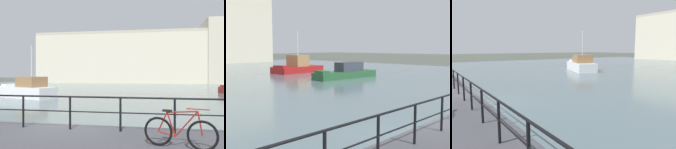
{
  "view_description": "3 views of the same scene",
  "coord_description": "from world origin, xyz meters",
  "views": [
    {
      "loc": [
        3.12,
        -8.43,
        2.67
      ],
      "look_at": [
        0.95,
        3.45,
        2.58
      ],
      "focal_mm": 40.17,
      "sensor_mm": 36.0,
      "label": 1
    },
    {
      "loc": [
        -9.78,
        -4.44,
        3.39
      ],
      "look_at": [
        0.85,
        5.59,
        2.01
      ],
      "focal_mm": 47.08,
      "sensor_mm": 36.0,
      "label": 2
    },
    {
      "loc": [
        11.63,
        -2.15,
        3.11
      ],
      "look_at": [
        1.97,
        4.57,
        1.61
      ],
      "focal_mm": 32.8,
      "sensor_mm": 36.0,
      "label": 3
    }
  ],
  "objects": [
    {
      "name": "ground_plane",
      "position": [
        0.0,
        0.0,
        0.0
      ],
      "size": [
        240.0,
        240.0,
        0.0
      ],
      "primitive_type": "plane",
      "color": "#4C5147"
    },
    {
      "name": "moored_small_launch",
      "position": [
        13.92,
        16.7,
        0.63
      ],
      "size": [
        8.09,
        2.32,
        1.71
      ],
      "rotation": [
        0.0,
        0.0,
        3.09
      ],
      "color": "#23512D",
      "rests_on": "water_basin"
    },
    {
      "name": "moored_cabin_cruiser",
      "position": [
        14.61,
        25.9,
        0.78
      ],
      "size": [
        7.24,
        3.24,
        5.45
      ],
      "rotation": [
        0.0,
        0.0,
        3.22
      ],
      "color": "maroon",
      "rests_on": "water_basin"
    }
  ]
}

